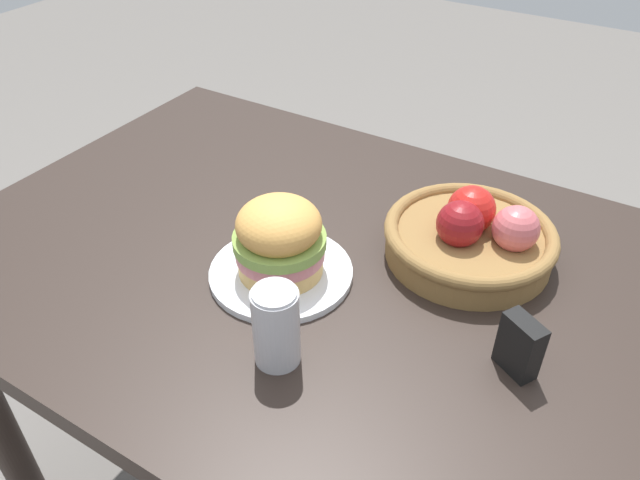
{
  "coord_description": "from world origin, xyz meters",
  "views": [
    {
      "loc": [
        0.38,
        -0.7,
        1.42
      ],
      "look_at": [
        -0.03,
        -0.02,
        0.81
      ],
      "focal_mm": 34.69,
      "sensor_mm": 36.0,
      "label": 1
    }
  ],
  "objects_px": {
    "plate": "(281,272)",
    "soda_can": "(276,326)",
    "sandwich": "(279,238)",
    "napkin_holder": "(520,346)",
    "fruit_basket": "(471,236)"
  },
  "relations": [
    {
      "from": "plate",
      "to": "fruit_basket",
      "type": "bearing_deg",
      "value": 40.54
    },
    {
      "from": "soda_can",
      "to": "plate",
      "type": "bearing_deg",
      "value": 122.73
    },
    {
      "from": "sandwich",
      "to": "napkin_holder",
      "type": "relative_size",
      "value": 1.66
    },
    {
      "from": "sandwich",
      "to": "napkin_holder",
      "type": "distance_m",
      "value": 0.39
    },
    {
      "from": "soda_can",
      "to": "napkin_holder",
      "type": "height_order",
      "value": "soda_can"
    },
    {
      "from": "plate",
      "to": "fruit_basket",
      "type": "relative_size",
      "value": 0.82
    },
    {
      "from": "sandwich",
      "to": "fruit_basket",
      "type": "distance_m",
      "value": 0.33
    },
    {
      "from": "sandwich",
      "to": "napkin_holder",
      "type": "height_order",
      "value": "sandwich"
    },
    {
      "from": "sandwich",
      "to": "napkin_holder",
      "type": "bearing_deg",
      "value": 0.56
    },
    {
      "from": "sandwich",
      "to": "fruit_basket",
      "type": "relative_size",
      "value": 0.52
    },
    {
      "from": "napkin_holder",
      "to": "fruit_basket",
      "type": "bearing_deg",
      "value": 154.7
    },
    {
      "from": "fruit_basket",
      "to": "plate",
      "type": "bearing_deg",
      "value": -139.46
    },
    {
      "from": "plate",
      "to": "soda_can",
      "type": "xyz_separation_m",
      "value": [
        0.1,
        -0.15,
        0.06
      ]
    },
    {
      "from": "plate",
      "to": "soda_can",
      "type": "height_order",
      "value": "soda_can"
    },
    {
      "from": "plate",
      "to": "soda_can",
      "type": "distance_m",
      "value": 0.19
    }
  ]
}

